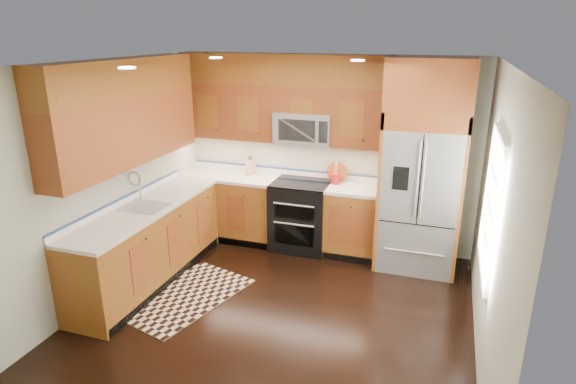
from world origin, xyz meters
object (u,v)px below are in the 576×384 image
(range, at_px, (301,215))
(utensil_crock, at_px, (335,176))
(knife_block, at_px, (250,167))
(rug, at_px, (186,296))
(refrigerator, at_px, (423,167))

(range, xyz_separation_m, utensil_crock, (0.44, 0.09, 0.58))
(range, xyz_separation_m, knife_block, (-0.82, 0.19, 0.57))
(utensil_crock, bearing_deg, rug, -125.86)
(range, relative_size, knife_block, 3.75)
(rug, relative_size, knife_block, 5.77)
(rug, height_order, knife_block, knife_block)
(range, xyz_separation_m, rug, (-0.85, -1.69, -0.46))
(range, height_order, utensil_crock, utensil_crock)
(refrigerator, xyz_separation_m, utensil_crock, (-1.11, 0.13, -0.26))
(rug, bearing_deg, utensil_crock, 69.67)
(range, bearing_deg, rug, -116.70)
(rug, xyz_separation_m, utensil_crock, (1.29, 1.79, 1.04))
(knife_block, bearing_deg, rug, -90.99)
(rug, bearing_deg, range, 78.83)
(range, relative_size, rug, 0.65)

